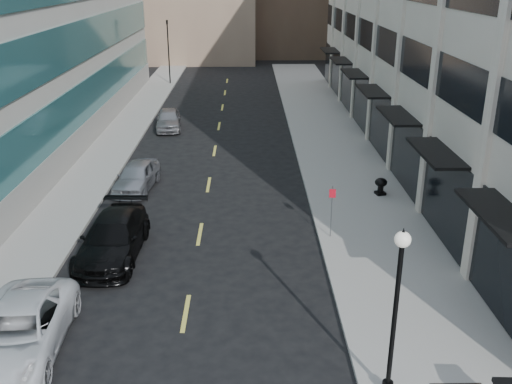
{
  "coord_description": "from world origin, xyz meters",
  "views": [
    {
      "loc": [
        2.07,
        -7.99,
        10.49
      ],
      "look_at": [
        2.37,
        12.35,
        2.55
      ],
      "focal_mm": 40.0,
      "sensor_mm": 36.0,
      "label": 1
    }
  ],
  "objects_px": {
    "traffic_signal": "(167,24)",
    "car_white_van": "(19,331)",
    "urn_planter": "(381,185)",
    "car_black_pickup": "(113,238)",
    "car_silver_sedan": "(137,176)",
    "lamppost": "(396,300)",
    "car_grey_sedan": "(168,119)",
    "sign_post": "(332,204)"
  },
  "relations": [
    {
      "from": "traffic_signal",
      "to": "car_white_van",
      "type": "bearing_deg",
      "value": -88.76
    },
    {
      "from": "traffic_signal",
      "to": "urn_planter",
      "type": "bearing_deg",
      "value": -64.74
    },
    {
      "from": "car_white_van",
      "to": "car_black_pickup",
      "type": "bearing_deg",
      "value": 74.59
    },
    {
      "from": "traffic_signal",
      "to": "urn_planter",
      "type": "height_order",
      "value": "traffic_signal"
    },
    {
      "from": "car_black_pickup",
      "to": "car_silver_sedan",
      "type": "bearing_deg",
      "value": 94.36
    },
    {
      "from": "lamppost",
      "to": "car_grey_sedan",
      "type": "bearing_deg",
      "value": 108.65
    },
    {
      "from": "car_grey_sedan",
      "to": "sign_post",
      "type": "xyz_separation_m",
      "value": [
        8.98,
        -17.83,
        0.9
      ]
    },
    {
      "from": "car_white_van",
      "to": "sign_post",
      "type": "bearing_deg",
      "value": 33.75
    },
    {
      "from": "traffic_signal",
      "to": "car_black_pickup",
      "type": "bearing_deg",
      "value": -86.34
    },
    {
      "from": "car_black_pickup",
      "to": "urn_planter",
      "type": "height_order",
      "value": "car_black_pickup"
    },
    {
      "from": "car_black_pickup",
      "to": "car_grey_sedan",
      "type": "distance_m",
      "value": 19.16
    },
    {
      "from": "car_black_pickup",
      "to": "car_grey_sedan",
      "type": "bearing_deg",
      "value": 92.23
    },
    {
      "from": "car_white_van",
      "to": "lamppost",
      "type": "height_order",
      "value": "lamppost"
    },
    {
      "from": "car_white_van",
      "to": "lamppost",
      "type": "distance_m",
      "value": 10.7
    },
    {
      "from": "traffic_signal",
      "to": "sign_post",
      "type": "distance_m",
      "value": 36.55
    },
    {
      "from": "lamppost",
      "to": "urn_planter",
      "type": "height_order",
      "value": "lamppost"
    },
    {
      "from": "car_silver_sedan",
      "to": "sign_post",
      "type": "height_order",
      "value": "sign_post"
    },
    {
      "from": "traffic_signal",
      "to": "urn_planter",
      "type": "relative_size",
      "value": 8.28
    },
    {
      "from": "lamppost",
      "to": "sign_post",
      "type": "height_order",
      "value": "lamppost"
    },
    {
      "from": "car_silver_sedan",
      "to": "sign_post",
      "type": "distance_m",
      "value": 10.9
    },
    {
      "from": "traffic_signal",
      "to": "car_silver_sedan",
      "type": "xyz_separation_m",
      "value": [
        1.92,
        -28.64,
        -5.01
      ]
    },
    {
      "from": "car_silver_sedan",
      "to": "lamppost",
      "type": "distance_m",
      "value": 18.08
    },
    {
      "from": "car_silver_sedan",
      "to": "car_black_pickup",
      "type": "bearing_deg",
      "value": -80.47
    },
    {
      "from": "sign_post",
      "to": "urn_planter",
      "type": "distance_m",
      "value": 5.74
    },
    {
      "from": "car_silver_sedan",
      "to": "sign_post",
      "type": "xyz_separation_m",
      "value": [
        9.07,
        -5.98,
        0.9
      ]
    },
    {
      "from": "traffic_signal",
      "to": "car_black_pickup",
      "type": "relative_size",
      "value": 1.29
    },
    {
      "from": "car_silver_sedan",
      "to": "lamppost",
      "type": "relative_size",
      "value": 0.88
    },
    {
      "from": "car_white_van",
      "to": "sign_post",
      "type": "distance_m",
      "value": 12.52
    },
    {
      "from": "car_black_pickup",
      "to": "car_grey_sedan",
      "type": "xyz_separation_m",
      "value": [
        -0.3,
        19.15,
        -0.07
      ]
    },
    {
      "from": "car_white_van",
      "to": "traffic_signal",
      "type": "bearing_deg",
      "value": 88.76
    },
    {
      "from": "lamppost",
      "to": "urn_planter",
      "type": "distance_m",
      "value": 14.59
    },
    {
      "from": "car_black_pickup",
      "to": "sign_post",
      "type": "bearing_deg",
      "value": 9.98
    },
    {
      "from": "traffic_signal",
      "to": "car_grey_sedan",
      "type": "xyz_separation_m",
      "value": [
        2.0,
        -16.78,
        -5.0
      ]
    },
    {
      "from": "car_grey_sedan",
      "to": "traffic_signal",
      "type": "bearing_deg",
      "value": 91.01
    },
    {
      "from": "lamppost",
      "to": "sign_post",
      "type": "relative_size",
      "value": 2.11
    },
    {
      "from": "car_grey_sedan",
      "to": "lamppost",
      "type": "bearing_deg",
      "value": -77.15
    },
    {
      "from": "car_silver_sedan",
      "to": "car_grey_sedan",
      "type": "relative_size",
      "value": 1.0
    },
    {
      "from": "traffic_signal",
      "to": "car_black_pickup",
      "type": "xyz_separation_m",
      "value": [
        2.3,
        -35.94,
        -4.93
      ]
    },
    {
      "from": "traffic_signal",
      "to": "car_silver_sedan",
      "type": "bearing_deg",
      "value": -86.17
    },
    {
      "from": "traffic_signal",
      "to": "car_white_van",
      "type": "distance_m",
      "value": 42.3
    },
    {
      "from": "car_grey_sedan",
      "to": "urn_planter",
      "type": "xyz_separation_m",
      "value": [
        12.1,
        -13.1,
        -0.05
      ]
    },
    {
      "from": "lamppost",
      "to": "sign_post",
      "type": "xyz_separation_m",
      "value": [
        -0.21,
        9.38,
        -1.33
      ]
    }
  ]
}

